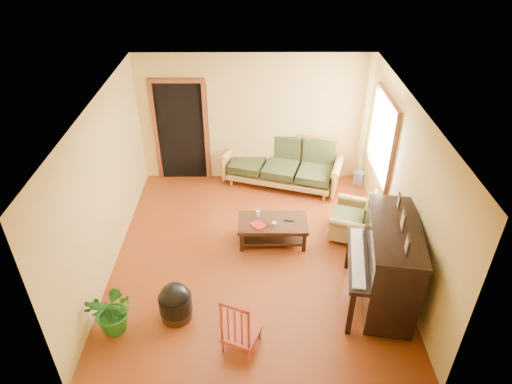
{
  "coord_description": "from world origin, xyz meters",
  "views": [
    {
      "loc": [
        0.0,
        -5.74,
        5.0
      ],
      "look_at": [
        0.03,
        0.2,
        1.1
      ],
      "focal_mm": 32.0,
      "sensor_mm": 36.0,
      "label": 1
    }
  ],
  "objects_px": {
    "ceramic_crock": "(358,178)",
    "coffee_table": "(272,231)",
    "armchair": "(351,215)",
    "potted_plant": "(114,311)",
    "red_chair": "(241,321)",
    "sofa": "(281,163)",
    "piano": "(389,267)",
    "footstool": "(176,305)"
  },
  "relations": [
    {
      "from": "coffee_table",
      "to": "ceramic_crock",
      "type": "bearing_deg",
      "value": 45.57
    },
    {
      "from": "footstool",
      "to": "red_chair",
      "type": "bearing_deg",
      "value": -28.18
    },
    {
      "from": "armchair",
      "to": "piano",
      "type": "distance_m",
      "value": 1.61
    },
    {
      "from": "red_chair",
      "to": "potted_plant",
      "type": "height_order",
      "value": "red_chair"
    },
    {
      "from": "piano",
      "to": "potted_plant",
      "type": "distance_m",
      "value": 3.78
    },
    {
      "from": "ceramic_crock",
      "to": "potted_plant",
      "type": "height_order",
      "value": "potted_plant"
    },
    {
      "from": "piano",
      "to": "potted_plant",
      "type": "height_order",
      "value": "piano"
    },
    {
      "from": "coffee_table",
      "to": "armchair",
      "type": "relative_size",
      "value": 1.43
    },
    {
      "from": "coffee_table",
      "to": "piano",
      "type": "distance_m",
      "value": 2.14
    },
    {
      "from": "ceramic_crock",
      "to": "coffee_table",
      "type": "bearing_deg",
      "value": -134.43
    },
    {
      "from": "armchair",
      "to": "sofa",
      "type": "bearing_deg",
      "value": 143.3
    },
    {
      "from": "potted_plant",
      "to": "piano",
      "type": "bearing_deg",
      "value": 7.51
    },
    {
      "from": "piano",
      "to": "footstool",
      "type": "relative_size",
      "value": 3.33
    },
    {
      "from": "piano",
      "to": "potted_plant",
      "type": "bearing_deg",
      "value": -163.39
    },
    {
      "from": "red_chair",
      "to": "ceramic_crock",
      "type": "relative_size",
      "value": 3.55
    },
    {
      "from": "ceramic_crock",
      "to": "sofa",
      "type": "bearing_deg",
      "value": -179.83
    },
    {
      "from": "sofa",
      "to": "armchair",
      "type": "bearing_deg",
      "value": -39.19
    },
    {
      "from": "potted_plant",
      "to": "ceramic_crock",
      "type": "bearing_deg",
      "value": 43.05
    },
    {
      "from": "sofa",
      "to": "armchair",
      "type": "height_order",
      "value": "sofa"
    },
    {
      "from": "red_chair",
      "to": "sofa",
      "type": "bearing_deg",
      "value": 102.31
    },
    {
      "from": "sofa",
      "to": "armchair",
      "type": "relative_size",
      "value": 2.84
    },
    {
      "from": "piano",
      "to": "red_chair",
      "type": "height_order",
      "value": "piano"
    },
    {
      "from": "armchair",
      "to": "red_chair",
      "type": "bearing_deg",
      "value": -108.5
    },
    {
      "from": "piano",
      "to": "footstool",
      "type": "distance_m",
      "value": 3.0
    },
    {
      "from": "sofa",
      "to": "potted_plant",
      "type": "bearing_deg",
      "value": -105.95
    },
    {
      "from": "piano",
      "to": "sofa",
      "type": "bearing_deg",
      "value": 121.25
    },
    {
      "from": "armchair",
      "to": "piano",
      "type": "xyz_separation_m",
      "value": [
        0.21,
        -1.58,
        0.27
      ]
    },
    {
      "from": "coffee_table",
      "to": "footstool",
      "type": "distance_m",
      "value": 2.17
    },
    {
      "from": "armchair",
      "to": "potted_plant",
      "type": "height_order",
      "value": "armchair"
    },
    {
      "from": "coffee_table",
      "to": "red_chair",
      "type": "bearing_deg",
      "value": -102.51
    },
    {
      "from": "ceramic_crock",
      "to": "potted_plant",
      "type": "relative_size",
      "value": 0.36
    },
    {
      "from": "piano",
      "to": "ceramic_crock",
      "type": "relative_size",
      "value": 5.95
    },
    {
      "from": "potted_plant",
      "to": "sofa",
      "type": "bearing_deg",
      "value": 57.04
    },
    {
      "from": "sofa",
      "to": "coffee_table",
      "type": "bearing_deg",
      "value": -80.35
    },
    {
      "from": "sofa",
      "to": "potted_plant",
      "type": "relative_size",
      "value": 3.21
    },
    {
      "from": "footstool",
      "to": "ceramic_crock",
      "type": "relative_size",
      "value": 1.79
    },
    {
      "from": "coffee_table",
      "to": "footstool",
      "type": "height_order",
      "value": "footstool"
    },
    {
      "from": "footstool",
      "to": "sofa",
      "type": "bearing_deg",
      "value": 64.95
    },
    {
      "from": "sofa",
      "to": "coffee_table",
      "type": "xyz_separation_m",
      "value": [
        -0.24,
        -1.85,
        -0.28
      ]
    },
    {
      "from": "ceramic_crock",
      "to": "armchair",
      "type": "bearing_deg",
      "value": -105.66
    },
    {
      "from": "footstool",
      "to": "coffee_table",
      "type": "bearing_deg",
      "value": 49.8
    },
    {
      "from": "red_chair",
      "to": "potted_plant",
      "type": "relative_size",
      "value": 1.27
    }
  ]
}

